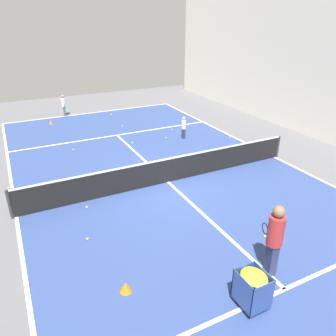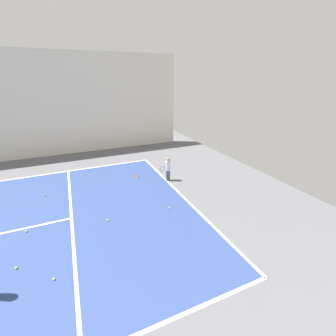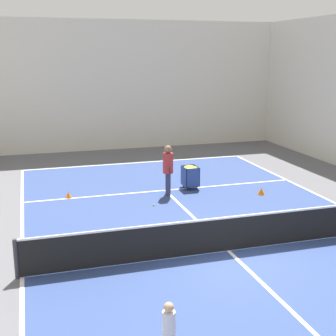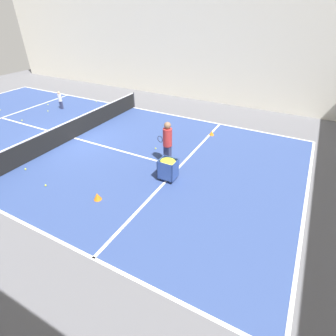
{
  "view_description": "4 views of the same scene",
  "coord_description": "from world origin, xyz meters",
  "px_view_note": "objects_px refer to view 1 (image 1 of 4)",
  "views": [
    {
      "loc": [
        4.81,
        9.57,
        5.57
      ],
      "look_at": [
        0.0,
        0.0,
        0.57
      ],
      "focal_mm": 35.0,
      "sensor_mm": 36.0,
      "label": 1
    },
    {
      "loc": [
        -8.28,
        -6.31,
        5.11
      ],
      "look_at": [
        1.68,
        -10.7,
        0.71
      ],
      "focal_mm": 24.0,
      "sensor_mm": 36.0,
      "label": 2
    },
    {
      "loc": [
        -4.8,
        -10.4,
        5.02
      ],
      "look_at": [
        -0.07,
        5.25,
        1.01
      ],
      "focal_mm": 50.0,
      "sensor_mm": 36.0,
      "label": 3
    },
    {
      "loc": [
        8.28,
        9.74,
        5.69
      ],
      "look_at": [
        1.0,
        5.85,
        0.51
      ],
      "focal_mm": 28.0,
      "sensor_mm": 36.0,
      "label": 4
    }
  ],
  "objects_px": {
    "tennis_net": "(168,170)",
    "coach_at_net": "(275,236)",
    "child_midcourt": "(184,126)",
    "player_near_baseline": "(64,104)",
    "training_cone_1": "(51,122)",
    "training_cone_0": "(126,287)",
    "ball_cart": "(253,283)"
  },
  "relations": [
    {
      "from": "child_midcourt",
      "to": "ball_cart",
      "type": "xyz_separation_m",
      "value": [
        3.82,
        9.73,
        -0.02
      ]
    },
    {
      "from": "child_midcourt",
      "to": "ball_cart",
      "type": "bearing_deg",
      "value": -28.27
    },
    {
      "from": "player_near_baseline",
      "to": "training_cone_1",
      "type": "height_order",
      "value": "player_near_baseline"
    },
    {
      "from": "training_cone_0",
      "to": "training_cone_1",
      "type": "relative_size",
      "value": 1.19
    },
    {
      "from": "player_near_baseline",
      "to": "training_cone_1",
      "type": "distance_m",
      "value": 1.83
    },
    {
      "from": "ball_cart",
      "to": "training_cone_0",
      "type": "distance_m",
      "value": 2.74
    },
    {
      "from": "coach_at_net",
      "to": "training_cone_1",
      "type": "height_order",
      "value": "coach_at_net"
    },
    {
      "from": "ball_cart",
      "to": "player_near_baseline",
      "type": "bearing_deg",
      "value": -87.63
    },
    {
      "from": "player_near_baseline",
      "to": "child_midcourt",
      "type": "distance_m",
      "value": 8.16
    },
    {
      "from": "ball_cart",
      "to": "training_cone_1",
      "type": "relative_size",
      "value": 3.81
    },
    {
      "from": "player_near_baseline",
      "to": "ball_cart",
      "type": "xyz_separation_m",
      "value": [
        -0.69,
        16.53,
        -0.11
      ]
    },
    {
      "from": "coach_at_net",
      "to": "ball_cart",
      "type": "relative_size",
      "value": 2.1
    },
    {
      "from": "child_midcourt",
      "to": "ball_cart",
      "type": "relative_size",
      "value": 1.27
    },
    {
      "from": "player_near_baseline",
      "to": "training_cone_1",
      "type": "relative_size",
      "value": 5.59
    },
    {
      "from": "tennis_net",
      "to": "coach_at_net",
      "type": "relative_size",
      "value": 5.79
    },
    {
      "from": "coach_at_net",
      "to": "child_midcourt",
      "type": "height_order",
      "value": "coach_at_net"
    },
    {
      "from": "player_near_baseline",
      "to": "training_cone_0",
      "type": "xyz_separation_m",
      "value": [
        1.52,
        14.98,
        -0.6
      ]
    },
    {
      "from": "tennis_net",
      "to": "training_cone_1",
      "type": "distance_m",
      "value": 9.72
    },
    {
      "from": "tennis_net",
      "to": "ball_cart",
      "type": "relative_size",
      "value": 12.14
    },
    {
      "from": "player_near_baseline",
      "to": "child_midcourt",
      "type": "xyz_separation_m",
      "value": [
        -4.5,
        6.8,
        -0.1
      ]
    },
    {
      "from": "child_midcourt",
      "to": "training_cone_1",
      "type": "distance_m",
      "value": 7.78
    },
    {
      "from": "ball_cart",
      "to": "training_cone_0",
      "type": "height_order",
      "value": "ball_cart"
    },
    {
      "from": "tennis_net",
      "to": "ball_cart",
      "type": "distance_m",
      "value": 5.93
    },
    {
      "from": "coach_at_net",
      "to": "player_near_baseline",
      "type": "bearing_deg",
      "value": 20.43
    },
    {
      "from": "coach_at_net",
      "to": "training_cone_1",
      "type": "distance_m",
      "value": 14.86
    },
    {
      "from": "player_near_baseline",
      "to": "training_cone_0",
      "type": "bearing_deg",
      "value": 6.88
    },
    {
      "from": "player_near_baseline",
      "to": "child_midcourt",
      "type": "relative_size",
      "value": 1.16
    },
    {
      "from": "child_midcourt",
      "to": "training_cone_1",
      "type": "relative_size",
      "value": 4.83
    },
    {
      "from": "training_cone_0",
      "to": "child_midcourt",
      "type": "bearing_deg",
      "value": -126.38
    },
    {
      "from": "tennis_net",
      "to": "coach_at_net",
      "type": "xyz_separation_m",
      "value": [
        -0.07,
        5.25,
        0.56
      ]
    },
    {
      "from": "child_midcourt",
      "to": "training_cone_0",
      "type": "bearing_deg",
      "value": -43.23
    },
    {
      "from": "coach_at_net",
      "to": "training_cone_1",
      "type": "bearing_deg",
      "value": 25.02
    }
  ]
}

